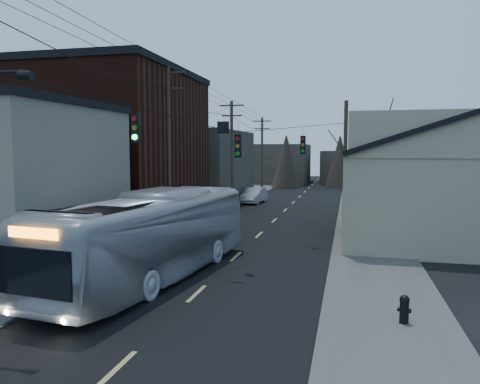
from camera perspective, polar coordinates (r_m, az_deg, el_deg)
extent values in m
cube|color=black|center=(38.39, 5.14, -2.59)|extent=(9.00, 110.00, 0.02)
cube|color=#474744|center=(39.80, -4.17, -2.24)|extent=(4.00, 110.00, 0.12)
cube|color=#474744|center=(38.04, 14.89, -2.75)|extent=(4.00, 110.00, 0.12)
cube|color=black|center=(31.61, -15.80, 4.64)|extent=(10.00, 12.00, 10.00)
cube|color=#342F2A|center=(46.14, -5.54, 3.06)|extent=(9.00, 14.00, 7.00)
cube|color=gray|center=(33.68, 26.36, 0.06)|extent=(16.00, 20.00, 5.00)
cube|color=black|center=(32.90, 19.79, 6.81)|extent=(8.16, 20.60, 2.86)
cube|color=#342F2A|center=(73.57, 4.34, 3.46)|extent=(10.00, 12.00, 6.00)
cube|color=#342F2A|center=(77.74, 14.43, 3.04)|extent=(12.00, 14.00, 5.00)
cone|color=black|center=(27.75, 15.67, 1.70)|extent=(0.40, 0.40, 7.20)
cylinder|color=#382B1E|center=(27.65, -8.69, 4.72)|extent=(0.28, 0.28, 10.00)
cube|color=#382B1E|center=(28.00, -8.82, 14.18)|extent=(2.20, 0.12, 0.12)
cylinder|color=#382B1E|center=(41.95, -1.03, 4.58)|extent=(0.28, 0.28, 9.50)
cube|color=#382B1E|center=(42.13, -1.04, 10.51)|extent=(2.20, 0.12, 0.12)
cylinder|color=#382B1E|center=(56.62, 2.70, 4.48)|extent=(0.28, 0.28, 9.00)
cube|color=#382B1E|center=(56.72, 2.72, 8.63)|extent=(2.20, 0.12, 0.12)
cylinder|color=#382B1E|center=(32.69, 12.69, 3.40)|extent=(0.28, 0.28, 8.50)
cube|color=black|center=(16.84, -12.56, 7.63)|extent=(0.28, 0.20, 1.00)
cube|color=black|center=(20.22, -0.21, 5.62)|extent=(0.28, 0.20, 1.00)
cube|color=black|center=(25.79, 7.68, 5.71)|extent=(0.28, 0.20, 1.00)
imported|color=#B1B5BD|center=(19.09, -10.60, -5.30)|extent=(4.56, 12.84, 3.50)
imported|color=#B0B3B8|center=(45.43, 1.72, -0.43)|extent=(1.95, 4.65, 1.49)
cylinder|color=black|center=(14.94, 19.38, -13.63)|extent=(0.27, 0.27, 0.67)
sphere|color=black|center=(14.82, 19.43, -12.29)|extent=(0.29, 0.29, 0.29)
cylinder|color=black|center=(14.92, 19.39, -13.43)|extent=(0.41, 0.26, 0.13)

